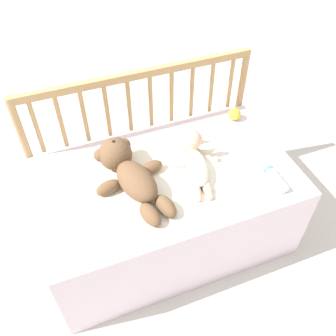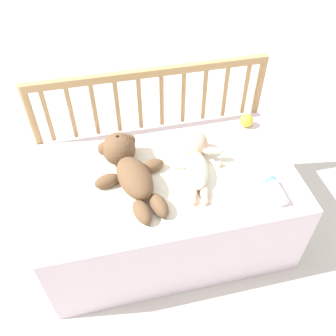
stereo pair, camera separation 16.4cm
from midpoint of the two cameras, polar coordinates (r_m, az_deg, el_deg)
ground_plane at (r=2.05m, az=-2.42°, el=-10.12°), size 12.00×12.00×0.00m
crib_mattress at (r=1.87m, az=-2.64°, el=-6.15°), size 1.17×0.69×0.46m
crib_rail at (r=1.89m, az=-6.71°, el=8.42°), size 1.17×0.04×0.79m
blanket at (r=1.66m, az=-3.76°, el=-2.41°), size 0.81×0.58×0.01m
teddy_bear at (r=1.64m, az=-8.82°, el=-0.72°), size 0.33×0.49×0.16m
baby at (r=1.70m, az=1.24°, el=1.49°), size 0.26×0.39×0.12m
toy_ball at (r=1.98m, az=7.76°, el=8.04°), size 0.07×0.07×0.07m
baby_bottle at (r=1.69m, az=13.31°, el=-1.57°), size 0.05×0.16×0.05m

